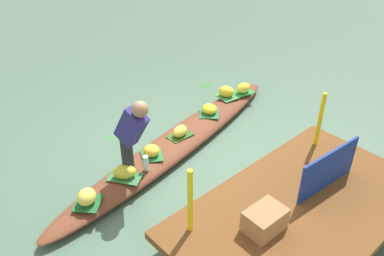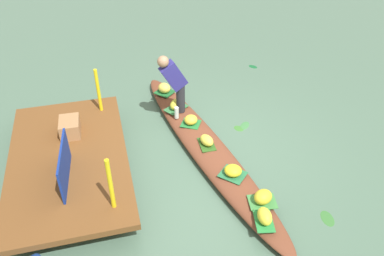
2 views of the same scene
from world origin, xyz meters
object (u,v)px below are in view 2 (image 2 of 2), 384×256
banana_bunch_0 (164,88)px  banana_bunch_2 (176,104)px  banana_bunch_5 (263,197)px  market_banner (64,165)px  banana_bunch_3 (265,216)px  produce_crate (70,127)px  banana_bunch_6 (233,171)px  vendor_boat (205,146)px  vendor_person (174,80)px  banana_bunch_1 (207,140)px  banana_bunch_4 (191,120)px  water_bottle (177,113)px

banana_bunch_0 → banana_bunch_2: size_ratio=0.83×
banana_bunch_5 → market_banner: bearing=69.3°
banana_bunch_3 → produce_crate: size_ratio=0.64×
banana_bunch_5 → banana_bunch_6: (0.64, 0.22, -0.02)m
vendor_boat → produce_crate: (0.57, 2.16, 0.39)m
vendor_person → banana_bunch_1: bearing=-163.8°
banana_bunch_5 → market_banner: size_ratio=0.27×
banana_bunch_3 → banana_bunch_4: banana_bunch_3 is taller
banana_bunch_0 → produce_crate: (-1.15, 1.80, 0.18)m
vendor_boat → banana_bunch_3: banana_bunch_3 is taller
banana_bunch_0 → banana_bunch_1: (-1.81, -0.36, -0.02)m
banana_bunch_4 → vendor_boat: bearing=-168.7°
banana_bunch_1 → vendor_person: (1.06, 0.31, 0.60)m
banana_bunch_4 → banana_bunch_5: banana_bunch_5 is taller
banana_bunch_1 → banana_bunch_5: (-1.44, -0.40, 0.01)m
vendor_boat → banana_bunch_4: (0.55, 0.11, 0.20)m
banana_bunch_4 → market_banner: market_banner is taller
vendor_boat → banana_bunch_3: bearing=178.0°
banana_bunch_3 → banana_bunch_0: bearing=10.2°
banana_bunch_6 → water_bottle: (1.69, 0.50, 0.03)m
banana_bunch_4 → produce_crate: bearing=89.4°
banana_bunch_0 → water_bottle: bearing=-177.3°
banana_bunch_3 → water_bottle: size_ratio=1.26×
banana_bunch_2 → produce_crate: (-0.54, 1.91, 0.19)m
vendor_boat → water_bottle: (0.80, 0.31, 0.22)m
banana_bunch_6 → market_banner: size_ratio=0.26×
banana_bunch_5 → vendor_person: (2.50, 0.71, 0.58)m
banana_bunch_5 → banana_bunch_6: 0.67m
banana_bunch_1 → banana_bunch_6: size_ratio=1.05×
vendor_boat → market_banner: bearing=92.6°
banana_bunch_4 → water_bottle: bearing=39.3°
banana_bunch_2 → banana_bunch_5: size_ratio=1.12×
banana_bunch_0 → produce_crate: size_ratio=0.59×
banana_bunch_1 → banana_bunch_6: banana_bunch_1 is taller
banana_bunch_3 → vendor_person: bearing=11.9°
vendor_boat → banana_bunch_3: size_ratio=17.85×
banana_bunch_5 → vendor_person: vendor_person is taller
water_bottle → market_banner: 2.35m
water_bottle → market_banner: (-1.33, 1.91, 0.31)m
banana_bunch_5 → market_banner: market_banner is taller
vendor_boat → vendor_person: size_ratio=4.22×
banana_bunch_1 → water_bottle: (0.88, 0.31, 0.03)m
banana_bunch_3 → banana_bunch_4: (2.41, 0.40, -0.01)m
banana_bunch_0 → vendor_person: 0.95m
vendor_boat → banana_bunch_2: size_ratio=16.17×
banana_bunch_5 → banana_bunch_0: bearing=13.2°
banana_bunch_0 → banana_bunch_3: 3.64m
banana_bunch_0 → banana_bunch_4: 1.20m
vendor_person → vendor_boat: bearing=-162.4°
water_bottle → produce_crate: bearing=97.0°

